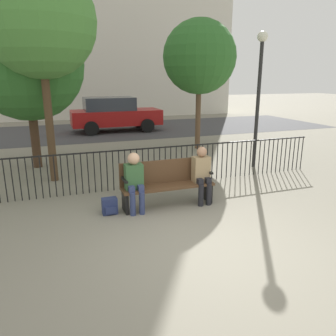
{
  "coord_description": "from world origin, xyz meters",
  "views": [
    {
      "loc": [
        -2.09,
        -4.05,
        2.53
      ],
      "look_at": [
        0.0,
        1.81,
        0.8
      ],
      "focal_mm": 35.0,
      "sensor_mm": 36.0,
      "label": 1
    }
  ],
  "objects_px": {
    "backpack": "(110,206)",
    "parked_car_0": "(114,114)",
    "park_bench": "(167,181)",
    "tree_2": "(39,21)",
    "seated_person_0": "(135,179)",
    "tree_0": "(199,57)",
    "tree_1": "(27,65)",
    "lamp_post": "(259,80)",
    "seated_person_1": "(202,172)"
  },
  "relations": [
    {
      "from": "seated_person_0",
      "to": "lamp_post",
      "type": "relative_size",
      "value": 0.31
    },
    {
      "from": "parked_car_0",
      "to": "tree_1",
      "type": "bearing_deg",
      "value": -120.19
    },
    {
      "from": "backpack",
      "to": "parked_car_0",
      "type": "relative_size",
      "value": 0.07
    },
    {
      "from": "tree_0",
      "to": "lamp_post",
      "type": "bearing_deg",
      "value": -80.79
    },
    {
      "from": "backpack",
      "to": "park_bench",
      "type": "bearing_deg",
      "value": 4.22
    },
    {
      "from": "seated_person_1",
      "to": "tree_0",
      "type": "xyz_separation_m",
      "value": [
        2.2,
        5.01,
        2.53
      ]
    },
    {
      "from": "seated_person_0",
      "to": "tree_0",
      "type": "relative_size",
      "value": 0.26
    },
    {
      "from": "seated_person_1",
      "to": "tree_2",
      "type": "xyz_separation_m",
      "value": [
        -2.86,
        2.64,
        3.07
      ]
    },
    {
      "from": "parked_car_0",
      "to": "backpack",
      "type": "bearing_deg",
      "value": -101.24
    },
    {
      "from": "park_bench",
      "to": "seated_person_1",
      "type": "bearing_deg",
      "value": -10.37
    },
    {
      "from": "seated_person_1",
      "to": "tree_1",
      "type": "bearing_deg",
      "value": 128.29
    },
    {
      "from": "tree_0",
      "to": "tree_1",
      "type": "relative_size",
      "value": 1.02
    },
    {
      "from": "seated_person_1",
      "to": "tree_1",
      "type": "distance_m",
      "value": 5.74
    },
    {
      "from": "tree_0",
      "to": "park_bench",
      "type": "bearing_deg",
      "value": -120.87
    },
    {
      "from": "park_bench",
      "to": "seated_person_1",
      "type": "relative_size",
      "value": 1.59
    },
    {
      "from": "seated_person_1",
      "to": "tree_2",
      "type": "distance_m",
      "value": 4.96
    },
    {
      "from": "tree_0",
      "to": "parked_car_0",
      "type": "distance_m",
      "value": 5.86
    },
    {
      "from": "tree_1",
      "to": "lamp_post",
      "type": "height_order",
      "value": "tree_1"
    },
    {
      "from": "seated_person_0",
      "to": "lamp_post",
      "type": "xyz_separation_m",
      "value": [
        4.08,
        2.09,
        1.78
      ]
    },
    {
      "from": "parked_car_0",
      "to": "seated_person_0",
      "type": "bearing_deg",
      "value": -98.46
    },
    {
      "from": "seated_person_0",
      "to": "lamp_post",
      "type": "bearing_deg",
      "value": 27.08
    },
    {
      "from": "seated_person_1",
      "to": "lamp_post",
      "type": "height_order",
      "value": "lamp_post"
    },
    {
      "from": "tree_1",
      "to": "lamp_post",
      "type": "relative_size",
      "value": 1.18
    },
    {
      "from": "backpack",
      "to": "tree_0",
      "type": "bearing_deg",
      "value": 50.45
    },
    {
      "from": "seated_person_0",
      "to": "tree_1",
      "type": "height_order",
      "value": "tree_1"
    },
    {
      "from": "lamp_post",
      "to": "park_bench",
      "type": "bearing_deg",
      "value": -150.0
    },
    {
      "from": "tree_2",
      "to": "parked_car_0",
      "type": "height_order",
      "value": "tree_2"
    },
    {
      "from": "tree_1",
      "to": "parked_car_0",
      "type": "xyz_separation_m",
      "value": [
        3.35,
        5.76,
        -2.02
      ]
    },
    {
      "from": "seated_person_0",
      "to": "tree_0",
      "type": "distance_m",
      "value": 6.67
    },
    {
      "from": "park_bench",
      "to": "parked_car_0",
      "type": "xyz_separation_m",
      "value": [
        0.78,
        9.8,
        0.34
      ]
    },
    {
      "from": "lamp_post",
      "to": "seated_person_0",
      "type": "bearing_deg",
      "value": -152.92
    },
    {
      "from": "tree_1",
      "to": "lamp_post",
      "type": "bearing_deg",
      "value": -19.23
    },
    {
      "from": "park_bench",
      "to": "lamp_post",
      "type": "height_order",
      "value": "lamp_post"
    },
    {
      "from": "lamp_post",
      "to": "parked_car_0",
      "type": "height_order",
      "value": "lamp_post"
    },
    {
      "from": "seated_person_0",
      "to": "backpack",
      "type": "distance_m",
      "value": 0.71
    },
    {
      "from": "seated_person_1",
      "to": "backpack",
      "type": "distance_m",
      "value": 1.97
    },
    {
      "from": "tree_0",
      "to": "tree_1",
      "type": "xyz_separation_m",
      "value": [
        -5.49,
        -0.84,
        -0.33
      ]
    },
    {
      "from": "seated_person_0",
      "to": "tree_1",
      "type": "relative_size",
      "value": 0.27
    },
    {
      "from": "tree_2",
      "to": "parked_car_0",
      "type": "xyz_separation_m",
      "value": [
        2.92,
        7.29,
        -2.89
      ]
    },
    {
      "from": "park_bench",
      "to": "tree_2",
      "type": "bearing_deg",
      "value": 130.46
    },
    {
      "from": "park_bench",
      "to": "tree_1",
      "type": "distance_m",
      "value": 5.33
    },
    {
      "from": "tree_2",
      "to": "lamp_post",
      "type": "xyz_separation_m",
      "value": [
        5.53,
        -0.55,
        -1.29
      ]
    },
    {
      "from": "seated_person_0",
      "to": "seated_person_1",
      "type": "xyz_separation_m",
      "value": [
        1.41,
        0.0,
        -0.0
      ]
    },
    {
      "from": "tree_0",
      "to": "lamp_post",
      "type": "relative_size",
      "value": 1.2
    },
    {
      "from": "backpack",
      "to": "tree_0",
      "type": "relative_size",
      "value": 0.07
    },
    {
      "from": "lamp_post",
      "to": "parked_car_0",
      "type": "bearing_deg",
      "value": 108.39
    },
    {
      "from": "backpack",
      "to": "lamp_post",
      "type": "relative_size",
      "value": 0.08
    },
    {
      "from": "backpack",
      "to": "tree_0",
      "type": "height_order",
      "value": "tree_0"
    },
    {
      "from": "tree_1",
      "to": "tree_2",
      "type": "bearing_deg",
      "value": -74.21
    },
    {
      "from": "seated_person_0",
      "to": "tree_2",
      "type": "height_order",
      "value": "tree_2"
    }
  ]
}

